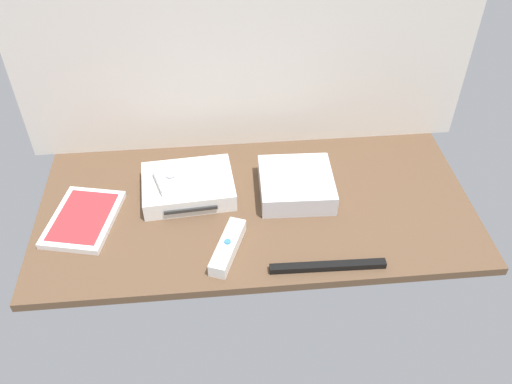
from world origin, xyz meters
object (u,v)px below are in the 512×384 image
at_px(sensor_bar, 328,266).
at_px(mini_computer, 296,184).
at_px(remote_classic_pad, 188,176).
at_px(game_case, 83,219).
at_px(game_console, 188,186).
at_px(remote_wand, 228,247).

bearing_deg(sensor_bar, mini_computer, 98.87).
bearing_deg(remote_classic_pad, mini_computer, -22.41).
xyz_separation_m(game_case, sensor_bar, (0.52, -0.19, -0.00)).
distance_m(mini_computer, game_case, 0.49).
relative_size(mini_computer, sensor_bar, 0.73).
distance_m(game_console, mini_computer, 0.25).
relative_size(game_console, sensor_bar, 0.92).
bearing_deg(game_console, mini_computer, -9.00).
xyz_separation_m(mini_computer, game_case, (-0.49, -0.05, -0.02)).
xyz_separation_m(game_case, remote_wand, (0.32, -0.12, 0.01)).
height_order(mini_computer, remote_wand, mini_computer).
distance_m(remote_wand, remote_classic_pad, 0.22).
bearing_deg(game_console, remote_classic_pad, 30.94).
height_order(game_console, mini_computer, mini_computer).
bearing_deg(sensor_bar, remote_wand, 163.82).
relative_size(game_console, mini_computer, 1.26).
xyz_separation_m(remote_wand, remote_classic_pad, (-0.08, 0.20, 0.04)).
xyz_separation_m(remote_wand, sensor_bar, (0.20, -0.06, -0.01)).
height_order(game_console, remote_classic_pad, remote_classic_pad).
bearing_deg(mini_computer, remote_classic_pad, 175.03).
height_order(game_console, sensor_bar, game_console).
bearing_deg(mini_computer, game_case, -173.97).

